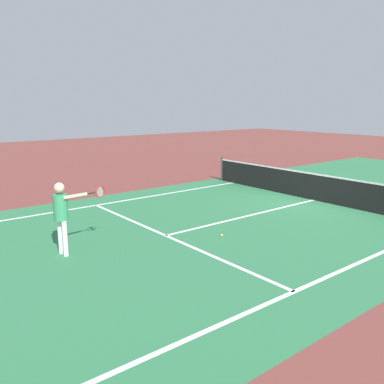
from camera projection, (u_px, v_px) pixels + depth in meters
ground_plane at (313, 200)px, 14.46m from camera, size 60.00×60.00×0.00m
court_surface_inbounds at (313, 200)px, 14.46m from camera, size 10.62×24.40×0.00m
line_sideline_left at (108, 203)px, 13.99m from camera, size 0.10×11.89×0.01m
line_sideline_right at (309, 285)px, 7.70m from camera, size 0.10×11.89×0.01m
line_service_near at (166, 236)px, 10.57m from camera, size 8.22×0.10×0.01m
line_center_service at (251, 215)px, 12.51m from camera, size 0.10×6.40×0.01m
net at (314, 187)px, 14.35m from camera, size 9.75×0.09×1.07m
player_near at (62, 210)px, 9.05m from camera, size 0.42×1.23×1.67m
tennis_ball_mid_court at (222, 235)px, 10.50m from camera, size 0.07×0.07×0.07m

